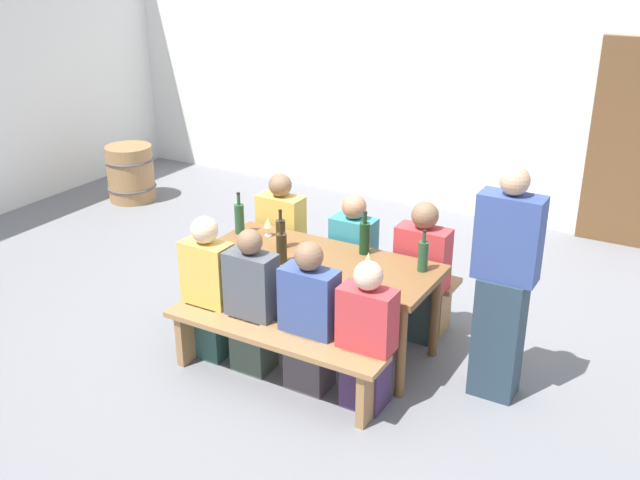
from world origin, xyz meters
TOP-DOWN VIEW (x-y plane):
  - ground_plane at (0.00, 0.00)m, footprint 24.00×24.00m
  - back_wall at (0.00, 3.48)m, footprint 14.00×0.20m
  - wooden_door at (1.69, 3.34)m, footprint 0.90×0.06m
  - tasting_table at (0.00, 0.00)m, footprint 1.80×0.75m
  - bench_near at (0.00, -0.67)m, footprint 1.70×0.30m
  - bench_far at (0.00, 0.67)m, footprint 1.70×0.30m
  - wine_bottle_0 at (-0.21, -0.21)m, footprint 0.08×0.08m
  - wine_bottle_1 at (0.75, 0.18)m, footprint 0.07×0.07m
  - wine_bottle_2 at (0.24, 0.25)m, footprint 0.08×0.08m
  - wine_bottle_3 at (-0.36, 0.03)m, footprint 0.07×0.07m
  - wine_bottle_4 at (-0.82, 0.11)m, footprint 0.08×0.08m
  - wine_glass_0 at (0.55, -0.28)m, footprint 0.07×0.07m
  - wine_glass_1 at (-0.59, 0.18)m, footprint 0.07×0.07m
  - wine_glass_2 at (0.43, -0.06)m, footprint 0.07×0.07m
  - seated_guest_near_0 at (-0.66, -0.52)m, footprint 0.37×0.24m
  - seated_guest_near_1 at (-0.26, -0.52)m, footprint 0.37×0.24m
  - seated_guest_near_2 at (0.22, -0.52)m, footprint 0.40×0.24m
  - seated_guest_near_3 at (0.66, -0.52)m, footprint 0.38×0.24m
  - seated_guest_far_0 at (-0.68, 0.52)m, footprint 0.39×0.24m
  - seated_guest_far_1 at (0.01, 0.52)m, footprint 0.36×0.24m
  - seated_guest_far_2 at (0.61, 0.52)m, footprint 0.41×0.24m
  - standing_host at (1.38, 0.06)m, footprint 0.42×0.24m
  - wine_barrel at (-3.69, 1.84)m, footprint 0.59×0.59m

SIDE VIEW (x-z plane):
  - ground_plane at x=0.00m, z-range 0.00..0.00m
  - wine_barrel at x=-3.69m, z-range 0.00..0.67m
  - bench_near at x=0.00m, z-range 0.12..0.57m
  - bench_far at x=0.00m, z-range 0.12..0.57m
  - seated_guest_near_3 at x=0.66m, z-range -0.03..1.05m
  - seated_guest_far_1 at x=0.01m, z-range -0.03..1.07m
  - seated_guest_near_1 at x=-0.26m, z-range -0.03..1.08m
  - seated_guest_near_2 at x=0.22m, z-range -0.03..1.08m
  - seated_guest_near_0 at x=-0.66m, z-range -0.03..1.10m
  - seated_guest_far_2 at x=0.61m, z-range -0.03..1.11m
  - seated_guest_far_0 at x=-0.68m, z-range -0.03..1.13m
  - tasting_table at x=0.00m, z-range 0.29..1.04m
  - standing_host at x=1.38m, z-range -0.03..1.64m
  - wine_glass_0 at x=0.55m, z-range 0.78..0.93m
  - wine_glass_1 at x=-0.59m, z-range 0.78..0.93m
  - wine_glass_2 at x=0.43m, z-range 0.78..0.95m
  - wine_bottle_1 at x=0.75m, z-range 0.71..1.03m
  - wine_bottle_3 at x=-0.36m, z-range 0.71..1.03m
  - wine_bottle_0 at x=-0.21m, z-range 0.71..1.04m
  - wine_bottle_2 at x=0.24m, z-range 0.71..1.05m
  - wine_bottle_4 at x=-0.82m, z-range 0.71..1.05m
  - wooden_door at x=1.69m, z-range 0.00..2.10m
  - back_wall at x=0.00m, z-range 0.00..3.20m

